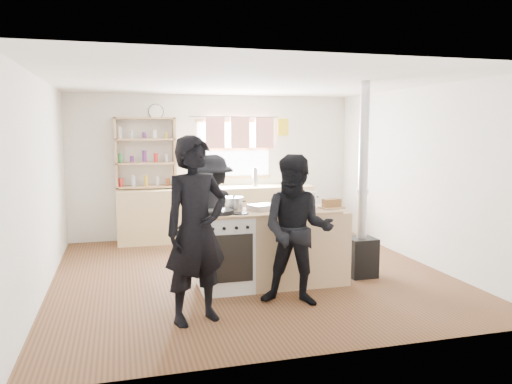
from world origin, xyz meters
TOP-DOWN VIEW (x-y plane):
  - ground at (0.00, 0.00)m, footprint 5.00×5.00m
  - back_counter at (0.00, 2.22)m, footprint 3.40×0.55m
  - shelving_unit at (-1.20, 2.34)m, footprint 1.00×0.28m
  - thermos at (0.68, 2.22)m, footprint 0.10×0.10m
  - cooking_island at (0.14, -0.55)m, footprint 1.97×0.64m
  - skillet_greens at (-0.52, -0.66)m, footprint 0.42×0.42m
  - roast_tray at (0.05, -0.50)m, footprint 0.42×0.34m
  - stockpot_stove at (-0.31, -0.43)m, footprint 0.22×0.22m
  - stockpot_counter at (0.54, -0.54)m, footprint 0.32×0.32m
  - bread_board at (0.88, -0.62)m, footprint 0.31×0.24m
  - flue_heater at (1.36, -0.49)m, footprint 0.35×0.35m
  - person_near_left at (-0.92, -1.47)m, footprint 0.78×0.64m
  - person_near_right at (0.19, -1.27)m, footprint 0.98×0.90m
  - person_far at (-0.45, 0.28)m, footprint 1.15×0.88m

SIDE VIEW (x-z plane):
  - ground at x=0.00m, z-range -0.01..0.00m
  - back_counter at x=0.00m, z-range 0.00..0.90m
  - cooking_island at x=0.14m, z-range 0.00..0.93m
  - flue_heater at x=1.36m, z-range -0.60..1.90m
  - person_far at x=-0.45m, z-range 0.00..1.57m
  - person_near_right at x=0.19m, z-range 0.00..1.64m
  - person_near_left at x=-0.92m, z-range 0.00..1.84m
  - skillet_greens at x=-0.52m, z-range 0.93..0.98m
  - roast_tray at x=0.05m, z-range 0.93..1.00m
  - bread_board at x=0.88m, z-range 0.92..1.04m
  - stockpot_stove at x=-0.31m, z-range 0.92..1.10m
  - stockpot_counter at x=0.54m, z-range 0.92..1.15m
  - thermos at x=0.68m, z-range 0.90..1.22m
  - shelving_unit at x=-1.20m, z-range 0.91..2.11m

